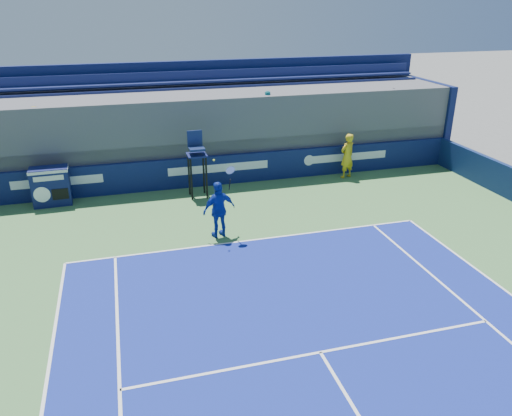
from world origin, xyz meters
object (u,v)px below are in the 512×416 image
object	(u,v)px
ball_person	(347,156)
match_clock	(51,185)
umpire_chair	(197,157)
tennis_player	(219,209)

from	to	relation	value
ball_person	match_clock	bearing A→B (deg)	-20.21
match_clock	umpire_chair	distance (m)	5.28
match_clock	umpire_chair	size ratio (longest dim) A/B	0.56
ball_person	tennis_player	world-z (taller)	tennis_player
ball_person	tennis_player	xyz separation A→B (m)	(-6.18, -4.07, -0.02)
match_clock	tennis_player	size ratio (longest dim) A/B	0.54
ball_person	tennis_player	distance (m)	7.40
tennis_player	match_clock	bearing A→B (deg)	141.60
tennis_player	umpire_chair	bearing A→B (deg)	91.36
ball_person	tennis_player	size ratio (longest dim) A/B	0.72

